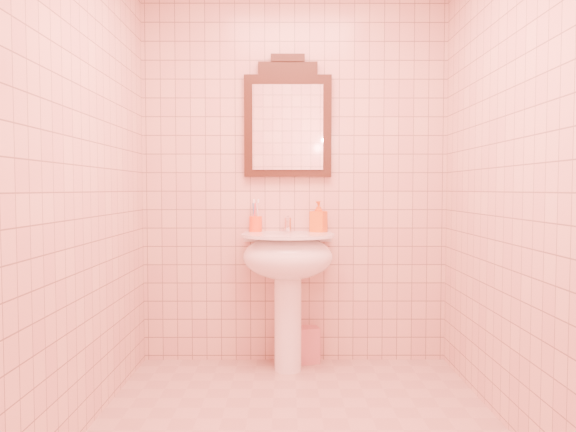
{
  "coord_description": "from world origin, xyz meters",
  "views": [
    {
      "loc": [
        -0.05,
        -2.6,
        1.14
      ],
      "look_at": [
        -0.05,
        0.55,
        0.99
      ],
      "focal_mm": 35.0,
      "sensor_mm": 36.0,
      "label": 1
    }
  ],
  "objects_px": {
    "mirror": "(288,121)",
    "toothbrush_cup": "(256,224)",
    "pedestal_sink": "(288,266)",
    "soap_dispenser": "(319,217)",
    "towel": "(303,345)"
  },
  "relations": [
    {
      "from": "pedestal_sink",
      "to": "soap_dispenser",
      "type": "relative_size",
      "value": 4.28
    },
    {
      "from": "soap_dispenser",
      "to": "towel",
      "type": "distance_m",
      "value": 0.85
    },
    {
      "from": "mirror",
      "to": "towel",
      "type": "distance_m",
      "value": 1.47
    },
    {
      "from": "toothbrush_cup",
      "to": "mirror",
      "type": "bearing_deg",
      "value": 6.54
    },
    {
      "from": "mirror",
      "to": "toothbrush_cup",
      "type": "xyz_separation_m",
      "value": [
        -0.21,
        -0.02,
        -0.67
      ]
    },
    {
      "from": "pedestal_sink",
      "to": "toothbrush_cup",
      "type": "distance_m",
      "value": 0.37
    },
    {
      "from": "pedestal_sink",
      "to": "mirror",
      "type": "height_order",
      "value": "mirror"
    },
    {
      "from": "mirror",
      "to": "soap_dispenser",
      "type": "bearing_deg",
      "value": -14.28
    },
    {
      "from": "towel",
      "to": "soap_dispenser",
      "type": "bearing_deg",
      "value": -10.66
    },
    {
      "from": "toothbrush_cup",
      "to": "soap_dispenser",
      "type": "bearing_deg",
      "value": -3.71
    },
    {
      "from": "mirror",
      "to": "towel",
      "type": "relative_size",
      "value": 3.37
    },
    {
      "from": "pedestal_sink",
      "to": "soap_dispenser",
      "type": "height_order",
      "value": "soap_dispenser"
    },
    {
      "from": "mirror",
      "to": "soap_dispenser",
      "type": "relative_size",
      "value": 3.91
    },
    {
      "from": "mirror",
      "to": "toothbrush_cup",
      "type": "height_order",
      "value": "mirror"
    },
    {
      "from": "mirror",
      "to": "toothbrush_cup",
      "type": "relative_size",
      "value": 4.18
    }
  ]
}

